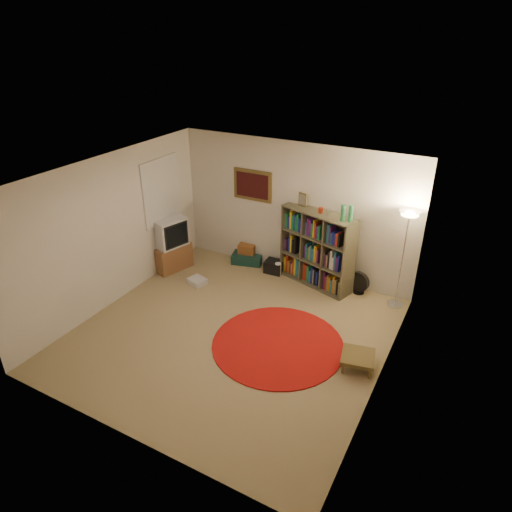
% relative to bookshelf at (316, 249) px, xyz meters
% --- Properties ---
extents(room, '(4.54, 4.54, 2.54)m').
position_rel_bookshelf_xyz_m(room, '(-0.59, -2.01, 0.58)').
color(room, '#917C55').
rests_on(room, ground).
extents(bookshelf, '(1.45, 0.78, 1.67)m').
position_rel_bookshelf_xyz_m(bookshelf, '(0.00, 0.00, 0.00)').
color(bookshelf, '#4D4933').
rests_on(bookshelf, ground).
extents(floor_lamp, '(0.36, 0.36, 1.71)m').
position_rel_bookshelf_xyz_m(floor_lamp, '(1.49, -0.06, 0.75)').
color(floor_lamp, silver).
rests_on(floor_lamp, ground).
extents(floor_fan, '(0.37, 0.23, 0.42)m').
position_rel_bookshelf_xyz_m(floor_fan, '(0.83, 0.01, -0.46)').
color(floor_fan, black).
rests_on(floor_fan, ground).
extents(tv_stand, '(0.67, 0.82, 1.04)m').
position_rel_bookshelf_xyz_m(tv_stand, '(-2.67, -0.79, -0.18)').
color(tv_stand, brown).
rests_on(tv_stand, ground).
extents(dvd_box, '(0.37, 0.33, 0.10)m').
position_rel_bookshelf_xyz_m(dvd_box, '(-1.87, -1.07, -0.62)').
color(dvd_box, silver).
rests_on(dvd_box, ground).
extents(suitcase, '(0.67, 0.52, 0.19)m').
position_rel_bookshelf_xyz_m(suitcase, '(-1.47, 0.10, -0.58)').
color(suitcase, '#12322B').
rests_on(suitcase, ground).
extents(wicker_basket, '(0.36, 0.29, 0.19)m').
position_rel_bookshelf_xyz_m(wicker_basket, '(-1.49, 0.13, -0.39)').
color(wicker_basket, brown).
rests_on(wicker_basket, suitcase).
extents(duffel_bag, '(0.35, 0.30, 0.24)m').
position_rel_bookshelf_xyz_m(duffel_bag, '(-0.83, -0.00, -0.56)').
color(duffel_bag, black).
rests_on(duffel_bag, ground).
extents(paper_towel, '(0.13, 0.13, 0.25)m').
position_rel_bookshelf_xyz_m(paper_towel, '(-0.71, -0.08, -0.55)').
color(paper_towel, white).
rests_on(paper_towel, ground).
extents(red_rug, '(1.97, 1.97, 0.02)m').
position_rel_bookshelf_xyz_m(red_rug, '(0.21, -1.97, -0.67)').
color(red_rug, '#970D0B').
rests_on(red_rug, ground).
extents(side_table, '(0.53, 0.53, 0.21)m').
position_rel_bookshelf_xyz_m(side_table, '(1.40, -1.89, -0.50)').
color(side_table, '#503F1C').
rests_on(side_table, ground).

